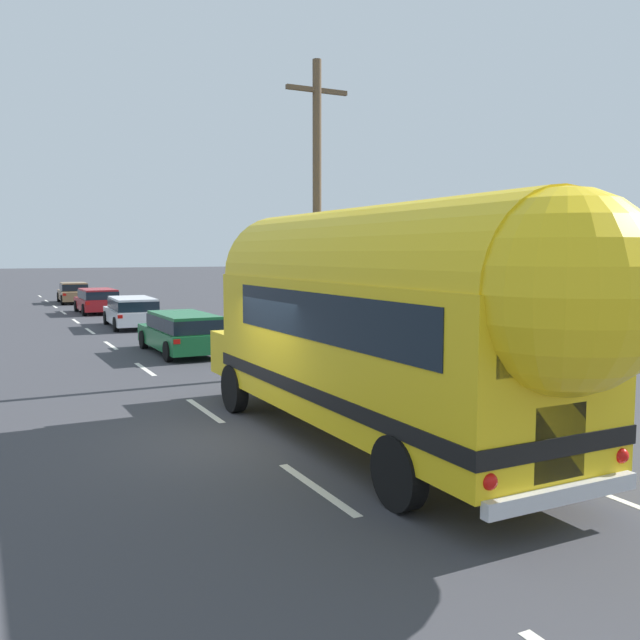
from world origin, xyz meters
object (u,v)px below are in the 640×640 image
object	(u,v)px
painted_bus	(386,317)
car_second	(132,310)
utility_pole	(317,213)
car_lead	(182,330)
car_third	(97,299)
car_fourth	(74,292)

from	to	relation	value
painted_bus	car_second	bearing A→B (deg)	89.58
utility_pole	car_lead	bearing A→B (deg)	114.37
car_lead	utility_pole	bearing A→B (deg)	-65.63
utility_pole	car_lead	world-z (taller)	utility_pole
utility_pole	car_third	bearing A→B (deg)	96.36
car_third	car_fourth	world-z (taller)	same
utility_pole	car_second	xyz separation A→B (m)	(-2.26, 14.15, -3.63)
car_lead	car_fourth	xyz separation A→B (m)	(-0.29, 26.14, -0.05)
utility_pole	car_second	world-z (taller)	utility_pole
car_lead	car_third	xyz separation A→B (m)	(-0.11, 17.15, -0.00)
painted_bus	car_lead	distance (m)	12.75
painted_bus	car_third	size ratio (longest dim) A/B	2.45
painted_bus	car_fourth	size ratio (longest dim) A/B	2.24
car_lead	car_third	distance (m)	17.15
car_lead	car_fourth	bearing A→B (deg)	90.63
painted_bus	car_lead	world-z (taller)	painted_bus
painted_bus	car_fourth	xyz separation A→B (m)	(-0.25, 38.80, -1.56)
utility_pole	car_fourth	size ratio (longest dim) A/B	1.78
utility_pole	car_lead	size ratio (longest dim) A/B	1.79
car_lead	car_third	bearing A→B (deg)	90.38
car_third	car_second	bearing A→B (deg)	-88.34
car_second	car_fourth	world-z (taller)	same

